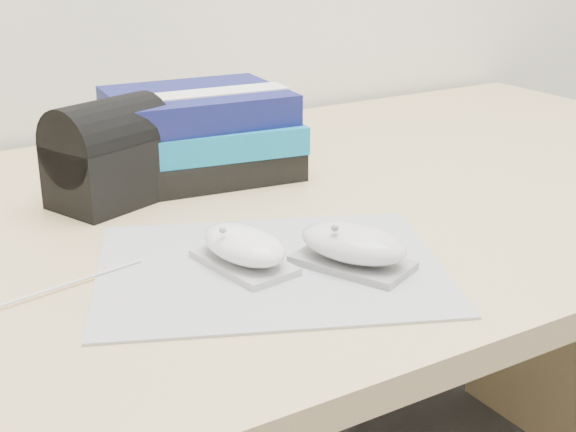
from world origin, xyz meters
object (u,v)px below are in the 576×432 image
mouse_front (353,247)px  book_stack (202,133)px  pouch (109,154)px  desk (241,348)px  mouse_rear (243,247)px

mouse_front → book_stack: book_stack is taller
pouch → book_stack: bearing=18.6°
mouse_front → pouch: (-0.13, 0.31, 0.04)m
desk → mouse_front: bearing=-94.4°
mouse_rear → pouch: 0.26m
mouse_rear → book_stack: book_stack is taller
desk → mouse_front: mouse_front is taller
desk → mouse_rear: bearing=-116.5°
pouch → mouse_front: bearing=-66.9°
book_stack → mouse_rear: bearing=-108.5°
mouse_front → desk: bearing=85.6°
mouse_front → book_stack: size_ratio=0.51×
mouse_front → pouch: bearing=113.1°
desk → mouse_rear: (-0.11, -0.23, 0.26)m
mouse_front → pouch: size_ratio=0.82×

